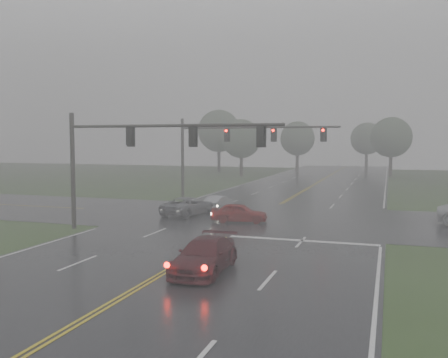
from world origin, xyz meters
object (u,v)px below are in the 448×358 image
(sedan_maroon, at_px, (205,272))
(signal_gantry_far, at_px, (229,142))
(sedan_silver, at_px, (218,210))
(sedan_red, at_px, (239,222))
(car_grey, at_px, (189,215))
(signal_gantry_near, at_px, (132,148))

(sedan_maroon, bearing_deg, signal_gantry_far, 103.36)
(sedan_silver, bearing_deg, sedan_maroon, 111.75)
(sedan_red, bearing_deg, car_grey, 57.19)
(car_grey, distance_m, signal_gantry_near, 9.28)
(sedan_silver, distance_m, signal_gantry_near, 12.13)
(signal_gantry_far, bearing_deg, sedan_maroon, -74.56)
(sedan_silver, xyz_separation_m, signal_gantry_near, (-1.88, -10.78, 5.24))
(signal_gantry_near, relative_size, signal_gantry_far, 0.91)
(sedan_silver, bearing_deg, signal_gantry_far, -74.52)
(car_grey, bearing_deg, sedan_red, 168.99)
(sedan_maroon, xyz_separation_m, sedan_red, (-2.33, 13.07, 0.00))
(sedan_red, distance_m, signal_gantry_near, 9.27)
(sedan_maroon, relative_size, signal_gantry_far, 0.32)
(sedan_silver, relative_size, signal_gantry_near, 0.27)
(sedan_maroon, xyz_separation_m, sedan_silver, (-5.63, 18.22, 0.00))
(signal_gantry_near, xyz_separation_m, signal_gantry_far, (0.50, 17.93, 0.29))
(sedan_silver, xyz_separation_m, signal_gantry_far, (-1.38, 7.15, 5.53))
(sedan_red, relative_size, car_grey, 0.78)
(sedan_maroon, xyz_separation_m, signal_gantry_far, (-7.01, 25.37, 5.53))
(car_grey, bearing_deg, sedan_maroon, 127.21)
(sedan_red, relative_size, signal_gantry_near, 0.28)
(car_grey, height_order, signal_gantry_near, signal_gantry_near)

